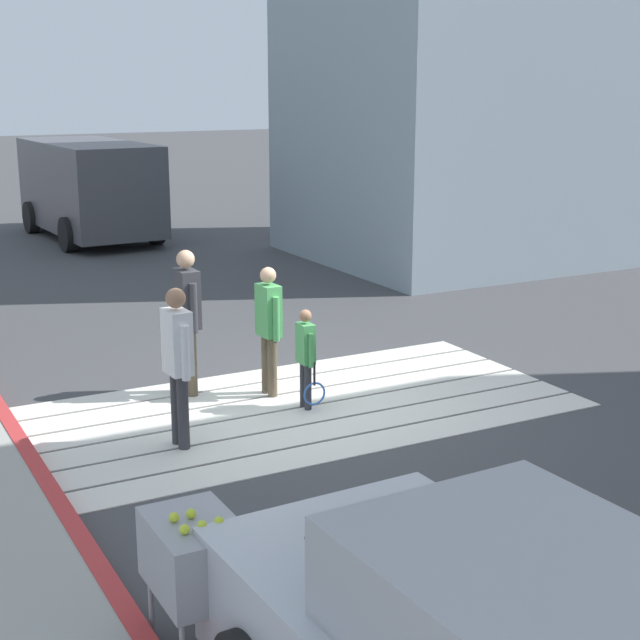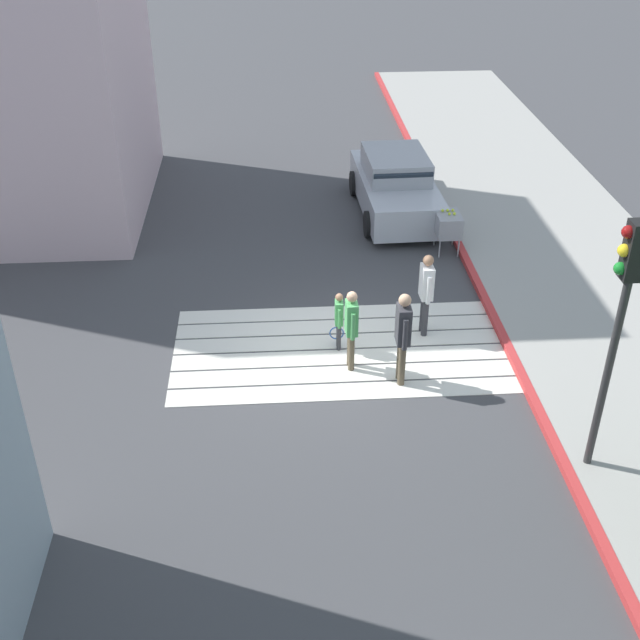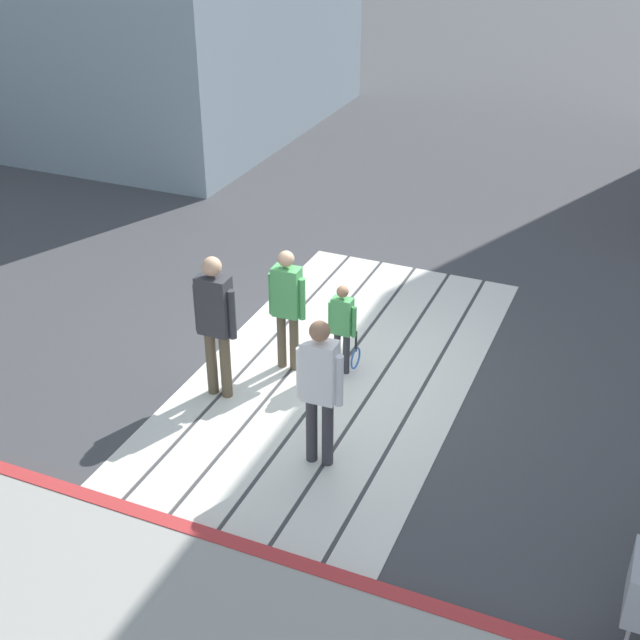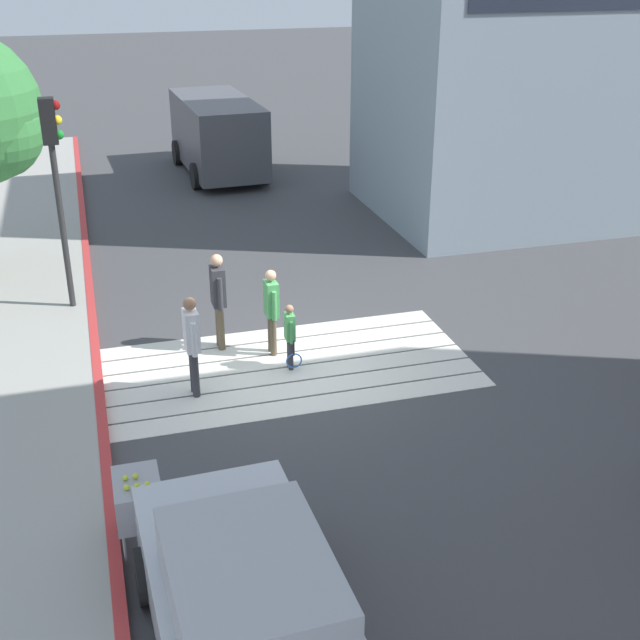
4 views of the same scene
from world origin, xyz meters
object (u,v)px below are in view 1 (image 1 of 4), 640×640
(van_down_street, at_px, (89,186))
(tennis_ball_cart, at_px, (195,556))
(pedestrian_adult_side, at_px, (178,356))
(pedestrian_adult_lead, at_px, (187,312))
(pedestrian_adult_trailing, at_px, (269,322))
(pedestrian_child_with_racket, at_px, (306,354))

(van_down_street, bearing_deg, tennis_ball_cart, -102.83)
(van_down_street, distance_m, pedestrian_adult_side, 14.39)
(pedestrian_adult_lead, height_order, pedestrian_adult_side, pedestrian_adult_lead)
(van_down_street, relative_size, tennis_ball_cart, 5.20)
(van_down_street, bearing_deg, pedestrian_adult_trailing, -95.62)
(pedestrian_adult_trailing, height_order, pedestrian_child_with_racket, pedestrian_adult_trailing)
(pedestrian_adult_trailing, relative_size, pedestrian_adult_side, 0.93)
(pedestrian_adult_lead, distance_m, pedestrian_adult_side, 1.75)
(tennis_ball_cart, bearing_deg, pedestrian_adult_side, 71.68)
(pedestrian_adult_trailing, relative_size, pedestrian_child_with_racket, 1.33)
(pedestrian_adult_side, height_order, pedestrian_child_with_racket, pedestrian_adult_side)
(tennis_ball_cart, relative_size, pedestrian_adult_side, 0.59)
(pedestrian_adult_lead, height_order, pedestrian_adult_trailing, pedestrian_adult_lead)
(pedestrian_child_with_racket, bearing_deg, pedestrian_adult_lead, 131.27)
(pedestrian_adult_lead, bearing_deg, van_down_street, 80.29)
(pedestrian_adult_trailing, bearing_deg, pedestrian_adult_lead, 149.69)
(tennis_ball_cart, relative_size, pedestrian_adult_trailing, 0.63)
(pedestrian_adult_trailing, bearing_deg, pedestrian_adult_side, -144.91)
(pedestrian_child_with_racket, bearing_deg, van_down_street, 85.35)
(pedestrian_adult_lead, bearing_deg, pedestrian_adult_trailing, -30.31)
(tennis_ball_cart, relative_size, pedestrian_adult_lead, 0.56)
(tennis_ball_cart, bearing_deg, pedestrian_adult_lead, 69.96)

